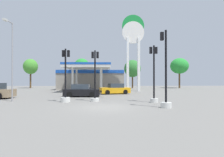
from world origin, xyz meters
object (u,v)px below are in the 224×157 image
traffic_signal_2 (166,87)px  car_2 (82,91)px  station_pole_sign (133,43)px  corner_streetlamp (11,54)px  car_0 (115,89)px  traffic_signal_0 (66,87)px  tree_1 (82,66)px  tree_2 (132,69)px  tree_3 (179,66)px  traffic_signal_1 (154,81)px  traffic_signal_3 (95,83)px  tree_0 (31,67)px

traffic_signal_2 → car_2: bearing=129.0°
station_pole_sign → corner_streetlamp: bearing=-132.1°
car_2 → car_0: bearing=44.3°
traffic_signal_0 → tree_1: size_ratio=0.67×
car_0 → tree_2: 18.15m
station_pole_sign → tree_3: 16.84m
tree_1 → tree_2: 11.64m
car_0 → tree_3: 23.56m
traffic_signal_1 → tree_1: size_ratio=0.71×
corner_streetlamp → tree_3: bearing=45.0°
station_pole_sign → car_0: size_ratio=3.04×
traffic_signal_1 → tree_1: (-9.51, 26.77, 3.36)m
station_pole_sign → tree_2: bearing=82.1°
station_pole_sign → traffic_signal_0: (-8.06, -14.69, -6.77)m
station_pole_sign → car_0: bearing=-119.5°
traffic_signal_0 → tree_1: tree_1 is taller
corner_streetlamp → traffic_signal_1: bearing=-4.5°
car_0 → corner_streetlamp: (-9.50, -8.29, 3.55)m
traffic_signal_1 → station_pole_sign: bearing=87.9°
traffic_signal_3 → tree_0: tree_0 is taller
tree_0 → traffic_signal_2: bearing=-54.7°
tree_0 → tree_3: tree_3 is taller
tree_0 → station_pole_sign: bearing=-28.6°
station_pole_sign → tree_3: (12.38, 11.01, -3.02)m
tree_0 → tree_3: 34.17m
tree_2 → traffic_signal_2: bearing=-94.1°
car_0 → traffic_signal_1: (2.80, -9.26, 1.15)m
tree_3 → traffic_signal_1: bearing=-116.3°
tree_0 → tree_1: tree_1 is taller
car_2 → traffic_signal_3: size_ratio=0.89×
car_0 → traffic_signal_0: (-4.69, -8.75, 0.69)m
car_0 → tree_3: bearing=47.1°
traffic_signal_2 → traffic_signal_3: bearing=142.0°
car_2 → corner_streetlamp: corner_streetlamp is taller
station_pole_sign → tree_1: station_pole_sign is taller
traffic_signal_3 → tree_1: 26.39m
tree_0 → tree_2: bearing=-1.9°
traffic_signal_3 → tree_0: (-16.20, 26.06, 3.26)m
station_pole_sign → traffic_signal_2: (-0.54, -18.13, -6.65)m
car_0 → traffic_signal_2: 12.53m
traffic_signal_0 → corner_streetlamp: corner_streetlamp is taller
car_2 → tree_3: size_ratio=0.58×
traffic_signal_0 → tree_0: bearing=117.3°
traffic_signal_1 → tree_0: tree_0 is taller
tree_3 → car_2: bearing=-133.4°
traffic_signal_1 → corner_streetlamp: bearing=175.5°
station_pole_sign → tree_2: (1.53, 11.11, -3.63)m
traffic_signal_0 → traffic_signal_1: (7.49, -0.51, 0.46)m
traffic_signal_3 → tree_2: size_ratio=0.70×
traffic_signal_1 → traffic_signal_3: (-5.00, 1.01, -0.15)m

